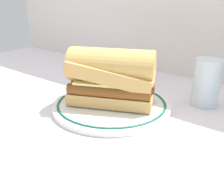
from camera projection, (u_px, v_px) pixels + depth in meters
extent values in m
plane|color=silver|center=(112.00, 107.00, 0.60)|extent=(1.50, 1.50, 0.00)
cylinder|color=white|center=(112.00, 105.00, 0.60)|extent=(0.27, 0.27, 0.01)
torus|color=#195947|center=(112.00, 103.00, 0.60)|extent=(0.25, 0.25, 0.01)
cube|color=tan|center=(112.00, 96.00, 0.59)|extent=(0.21, 0.16, 0.03)
cylinder|color=brown|center=(108.00, 92.00, 0.55)|extent=(0.17, 0.09, 0.02)
cylinder|color=brown|center=(111.00, 88.00, 0.57)|extent=(0.17, 0.09, 0.02)
cylinder|color=brown|center=(113.00, 85.00, 0.59)|extent=(0.17, 0.09, 0.02)
cylinder|color=brown|center=(116.00, 81.00, 0.62)|extent=(0.17, 0.09, 0.02)
cube|color=#EAD67A|center=(112.00, 80.00, 0.58)|extent=(0.18, 0.14, 0.01)
cube|color=tan|center=(112.00, 73.00, 0.57)|extent=(0.21, 0.16, 0.06)
cylinder|color=tan|center=(112.00, 66.00, 0.57)|extent=(0.20, 0.15, 0.08)
cylinder|color=silver|center=(206.00, 83.00, 0.60)|extent=(0.06, 0.06, 0.11)
cylinder|color=gold|center=(205.00, 93.00, 0.61)|extent=(0.05, 0.05, 0.06)
cube|color=silver|center=(141.00, 88.00, 0.71)|extent=(0.09, 0.06, 0.01)
cube|color=black|center=(128.00, 79.00, 0.78)|extent=(0.06, 0.04, 0.01)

